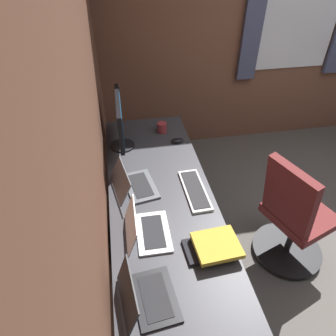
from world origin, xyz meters
TOP-DOWN VIEW (x-y plane):
  - wall_back at (0.00, 2.08)m, footprint 4.43×0.10m
  - wall_right at (1.97, 0.00)m, footprint 0.10×4.66m
  - window_panel at (1.91, -0.10)m, footprint 0.02×0.83m
  - curtain_far at (1.88, 0.44)m, footprint 0.05×0.20m
  - desk at (0.24, 1.66)m, footprint 2.07×0.70m
  - drawer_pedestal at (-0.00, 1.69)m, footprint 0.40×0.51m
  - monitor_primary at (0.87, 1.88)m, footprint 0.58×0.20m
  - laptop_leftmost at (-0.49, 1.86)m, footprint 0.33×0.30m
  - laptop_left at (0.33, 1.84)m, footprint 0.36×0.33m
  - laptop_center at (-0.08, 1.81)m, footprint 0.32×0.26m
  - keyboard_main at (0.23, 1.43)m, footprint 0.42×0.15m
  - mouse_main at (0.84, 1.42)m, footprint 0.06×0.10m
  - book_stack_near at (-0.26, 1.44)m, footprint 0.25×0.31m
  - coffee_mug at (1.03, 1.52)m, footprint 0.12×0.08m
  - office_chair at (0.09, 0.69)m, footprint 0.56×0.60m

SIDE VIEW (x-z plane):
  - drawer_pedestal at x=0.00m, z-range 0.00..0.69m
  - office_chair at x=0.09m, z-range -0.03..0.94m
  - desk at x=0.24m, z-range 0.30..1.03m
  - keyboard_main at x=0.23m, z-range 0.73..0.75m
  - mouse_main at x=0.84m, z-range 0.73..0.76m
  - book_stack_near at x=-0.26m, z-range 0.73..0.80m
  - laptop_left at x=0.33m, z-range 0.68..0.86m
  - coffee_mug at x=1.03m, z-range 0.73..0.82m
  - laptop_center at x=-0.08m, z-range 0.68..0.87m
  - laptop_leftmost at x=-0.49m, z-range 0.68..0.88m
  - monitor_primary at x=0.87m, z-range 0.76..1.19m
  - wall_back at x=0.00m, z-range 0.00..2.60m
  - wall_right at x=1.97m, z-range 0.00..2.60m
  - window_panel at x=1.91m, z-range 0.88..2.04m
  - curtain_far at x=1.88m, z-range 0.80..2.12m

